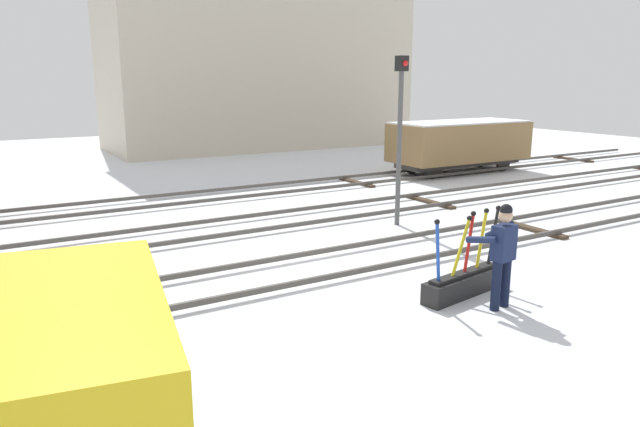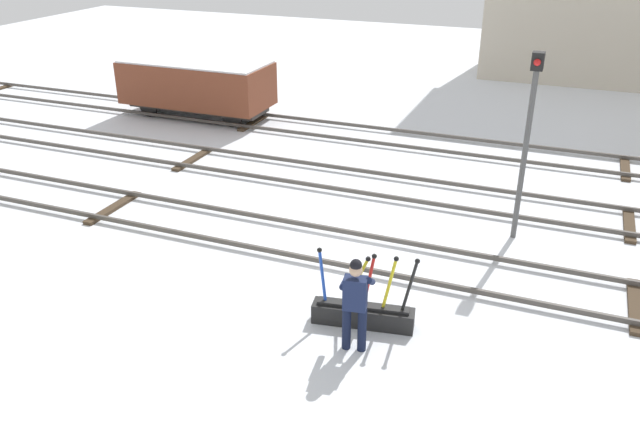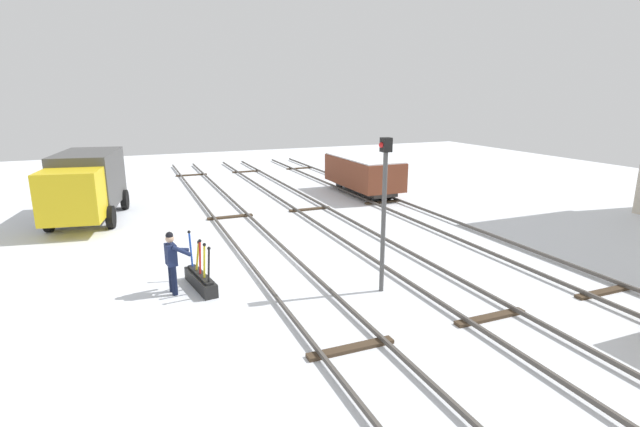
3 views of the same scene
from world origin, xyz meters
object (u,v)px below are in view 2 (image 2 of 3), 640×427
at_px(freight_car_mid_siding, 197,84).
at_px(switch_lever_frame, 363,312).
at_px(rail_worker, 355,299).
at_px(signal_post, 528,130).

bearing_deg(freight_car_mid_siding, switch_lever_frame, -46.49).
distance_m(switch_lever_frame, rail_worker, 1.00).
height_order(rail_worker, signal_post, signal_post).
bearing_deg(signal_post, switch_lever_frame, -114.77).
relative_size(switch_lever_frame, rail_worker, 1.07).
xyz_separation_m(switch_lever_frame, rail_worker, (0.07, -0.70, 0.71)).
bearing_deg(freight_car_mid_siding, rail_worker, -48.23).
bearing_deg(rail_worker, freight_car_mid_siding, 122.43).
distance_m(switch_lever_frame, freight_car_mid_siding, 13.67).
relative_size(rail_worker, freight_car_mid_siding, 0.33).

